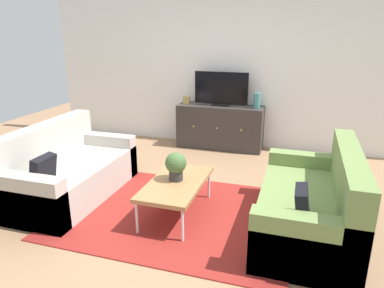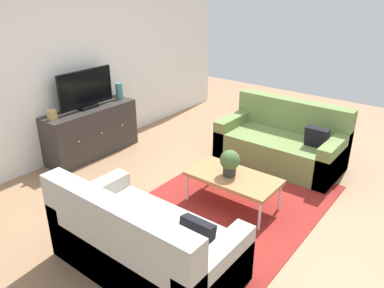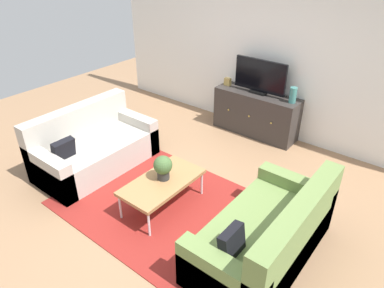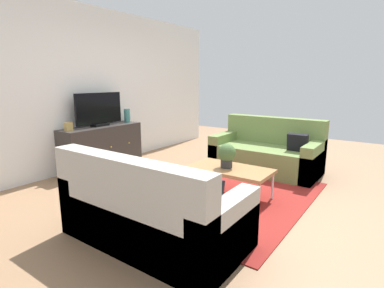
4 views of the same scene
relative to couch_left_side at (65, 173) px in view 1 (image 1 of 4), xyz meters
name	(u,v)px [view 1 (image 1 of 4)]	position (x,y,z in m)	size (l,w,h in m)	color
ground_plane	(181,208)	(1.44, 0.10, -0.29)	(10.00, 10.00, 0.00)	#997251
wall_back	(230,67)	(1.44, 2.65, 1.06)	(6.40, 0.12, 2.70)	white
area_rug	(176,213)	(1.44, -0.05, -0.28)	(2.50, 1.90, 0.01)	maroon
couch_left_side	(65,173)	(0.00, 0.00, 0.00)	(0.89, 1.70, 0.87)	#B2ADA3
couch_right_side	(316,207)	(2.88, 0.00, 0.00)	(0.89, 1.70, 0.87)	olive
coffee_table	(176,184)	(1.45, -0.05, 0.08)	(0.56, 1.05, 0.39)	#A37547
potted_plant	(176,165)	(1.43, -0.01, 0.28)	(0.23, 0.23, 0.31)	#2D2D2D
tv_console	(220,127)	(1.36, 2.37, 0.08)	(1.44, 0.47, 0.73)	#332D2B
flat_screen_tv	(221,89)	(1.36, 2.39, 0.72)	(0.89, 0.16, 0.56)	black
glass_vase	(257,101)	(1.96, 2.37, 0.57)	(0.11, 0.11, 0.25)	teal
mantel_clock	(187,100)	(0.76, 2.37, 0.51)	(0.11, 0.07, 0.13)	tan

